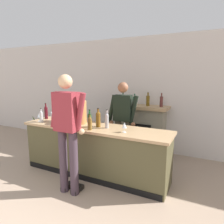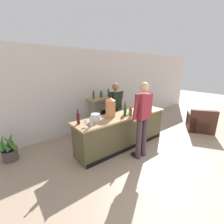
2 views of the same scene
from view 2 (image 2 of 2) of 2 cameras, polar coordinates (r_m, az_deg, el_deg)
wall_back_panel at (r=5.46m, az=-6.12°, el=8.16°), size 12.00×0.07×2.75m
bar_counter at (r=4.25m, az=4.09°, el=-7.00°), size 2.82×0.69×0.92m
fireplace_stone at (r=5.52m, az=-2.70°, el=-0.02°), size 1.27×0.52×1.46m
armchair_black at (r=6.21m, az=30.58°, el=-3.56°), size 1.18×1.15×0.81m
potted_plant_corner at (r=4.42m, az=-34.58°, el=-11.64°), size 0.43×0.44×0.73m
person_customer at (r=3.57m, az=11.52°, el=-2.14°), size 0.66×0.31×1.86m
person_bartender at (r=4.75m, az=1.32°, el=1.68°), size 0.65×0.34×1.71m
copper_dispenser at (r=3.86m, az=-0.60°, el=1.84°), size 0.26×0.30×0.51m
ice_bucket_steel at (r=3.57m, az=-6.44°, el=-2.18°), size 0.24×0.24×0.19m
wine_bottle_merlot_tall at (r=3.94m, az=7.12°, el=0.02°), size 0.07×0.07×0.27m
wine_bottle_cabernet_heavy at (r=3.96m, az=4.98°, el=0.48°), size 0.07×0.07×0.33m
wine_bottle_port_short at (r=3.29m, az=-8.02°, el=-3.32°), size 0.06×0.06×0.28m
wine_bottle_burgundy_dark at (r=4.23m, az=6.84°, el=1.49°), size 0.07×0.07×0.33m
wine_bottle_riesling_slim at (r=3.46m, az=-12.79°, el=-2.14°), size 0.07×0.07×0.34m
wine_bottle_chardonnay_pale at (r=4.11m, az=5.01°, el=1.22°), size 0.08×0.08×0.34m
wine_glass_near_bucket at (r=3.28m, az=-9.93°, el=-3.50°), size 0.09×0.09×0.17m
wine_glass_front_left at (r=4.44m, az=11.37°, el=1.55°), size 0.08×0.08×0.16m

